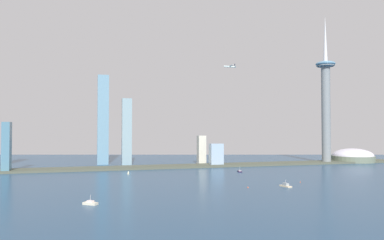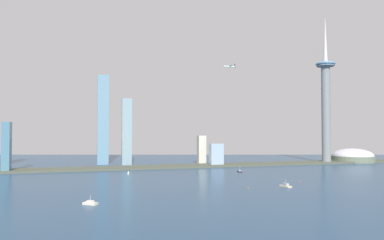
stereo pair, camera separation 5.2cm
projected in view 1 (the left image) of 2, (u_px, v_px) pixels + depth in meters
The scene contains 15 objects.
waterfront_pier at pixel (168, 167), 657.80m from camera, with size 970.82×55.51×3.14m, color #4D5243.
observation_tower at pixel (326, 96), 749.97m from camera, with size 39.48×39.48×304.91m.
stadium_dome at pixel (353, 157), 775.57m from camera, with size 87.37×87.37×30.94m.
skyscraper_1 at pixel (103, 120), 722.44m from camera, with size 21.47×25.31×175.65m.
skyscraper_2 at pixel (6, 147), 580.95m from camera, with size 12.18×19.30×80.35m.
skyscraper_4 at pixel (216, 155), 685.46m from camera, with size 24.59×16.13×41.96m.
skyscraper_5 at pixel (127, 132), 697.88m from camera, with size 18.17×15.48×127.80m.
skyscraper_6 at pixel (201, 150), 713.18m from camera, with size 15.04×15.32×56.50m.
boat_2 at pixel (240, 171), 587.28m from camera, with size 9.49×16.22×8.85m.
boat_3 at pixel (286, 185), 433.14m from camera, with size 8.84×16.66×8.38m.
boat_4 at pixel (128, 173), 559.05m from camera, with size 3.49×7.69×3.86m.
boat_5 at pixel (90, 203), 328.90m from camera, with size 13.97×12.52×9.01m.
channel_buoy_0 at pixel (248, 187), 425.78m from camera, with size 1.71×1.71×1.55m, color #E54C19.
channel_buoy_1 at pixel (300, 182), 469.07m from camera, with size 1.14×1.14×1.83m, color #E54C19.
airplane at pixel (230, 66), 747.31m from camera, with size 26.95×29.49×7.74m.
Camera 1 is at (-137.68, -146.39, 67.35)m, focal length 34.17 mm.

